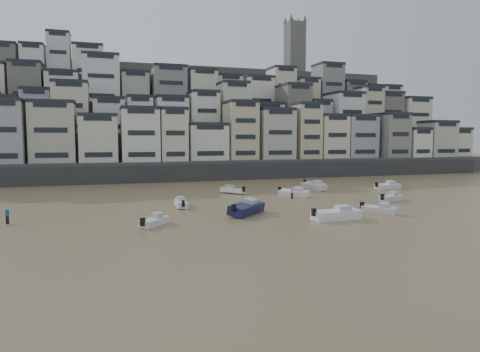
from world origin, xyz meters
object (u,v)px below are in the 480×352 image
object	(u,v)px
boat_g	(388,185)
boat_h	(233,189)
boat_i	(314,185)
person_pink	(292,193)
person_blue	(7,216)
boat_e	(294,192)
boat_j	(155,220)
boat_a	(336,212)
boat_b	(379,208)
boat_d	(391,197)
boat_f	(181,202)
boat_c	(247,207)

from	to	relation	value
boat_g	boat_h	world-z (taller)	boat_g
boat_i	person_pink	world-z (taller)	person_pink
person_blue	boat_h	bearing A→B (deg)	29.45
boat_e	boat_j	xyz separation A→B (m)	(-22.86, -15.60, -0.11)
boat_a	person_pink	world-z (taller)	person_pink
boat_b	person_pink	world-z (taller)	person_pink
boat_h	boat_e	bearing A→B (deg)	-164.59
boat_h	person_pink	distance (m)	10.74
boat_e	boat_d	bearing A→B (deg)	12.20
boat_d	boat_f	distance (m)	29.67
boat_j	boat_b	bearing A→B (deg)	-51.60
boat_b	person_pink	size ratio (longest dim) A/B	2.53
boat_i	person_blue	xyz separation A→B (m)	(-44.43, -16.96, 0.02)
boat_d	boat_j	world-z (taller)	boat_d
boat_g	boat_i	xyz separation A→B (m)	(-12.58, 3.39, 0.13)
boat_b	boat_a	bearing A→B (deg)	-109.57
boat_e	person_blue	size ratio (longest dim) A/B	2.95
boat_j	boat_a	bearing A→B (deg)	-58.43
boat_h	boat_b	bearing A→B (deg)	171.71
boat_b	boat_c	distance (m)	15.87
person_blue	boat_a	bearing A→B (deg)	-13.97
boat_a	person_pink	xyz separation A→B (m)	(2.33, 16.80, 0.04)
boat_b	boat_i	world-z (taller)	boat_i
boat_a	boat_i	distance (m)	27.48
boat_f	boat_h	size ratio (longest dim) A/B	0.96
boat_d	person_pink	world-z (taller)	person_pink
boat_b	boat_g	distance (m)	25.57
boat_i	person_blue	size ratio (longest dim) A/B	3.58
boat_c	person_pink	bearing A→B (deg)	0.40
boat_g	person_pink	size ratio (longest dim) A/B	3.02
boat_b	boat_j	bearing A→B (deg)	-128.22
boat_f	boat_j	size ratio (longest dim) A/B	1.05
boat_d	boat_a	bearing A→B (deg)	-167.25
boat_a	boat_f	xyz separation A→B (m)	(-14.79, 13.76, -0.21)
boat_g	person_blue	xyz separation A→B (m)	(-57.00, -13.57, 0.15)
boat_b	boat_f	size ratio (longest dim) A/B	0.97
boat_a	boat_c	bearing A→B (deg)	139.18
boat_e	boat_i	xyz separation A→B (m)	(6.96, 6.82, 0.15)
boat_a	boat_i	size ratio (longest dim) A/B	0.98
boat_b	boat_c	world-z (taller)	boat_c
boat_f	person_pink	distance (m)	17.39
boat_e	boat_h	bearing A→B (deg)	-170.28
boat_i	boat_g	bearing A→B (deg)	69.25
boat_f	boat_i	distance (m)	27.78
boat_e	boat_f	bearing A→B (deg)	-115.26
boat_c	boat_j	world-z (taller)	boat_c
boat_e	person_pink	xyz separation A→B (m)	(-1.14, -1.80, 0.17)
boat_c	boat_g	xyz separation A→B (m)	(31.33, 15.81, -0.19)
boat_a	boat_j	world-z (taller)	boat_a
boat_a	boat_h	size ratio (longest dim) A/B	1.28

